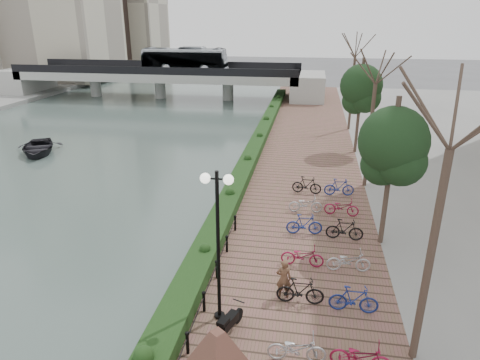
% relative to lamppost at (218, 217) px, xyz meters
% --- Properties ---
extents(river_water, '(30.00, 130.00, 0.02)m').
position_rel_lamppost_xyz_m(river_water, '(-16.98, 22.21, -4.21)').
color(river_water, '#3F4E49').
rests_on(river_water, ground).
extents(promenade, '(8.00, 75.00, 0.50)m').
position_rel_lamppost_xyz_m(promenade, '(2.02, 14.71, -3.97)').
color(promenade, brown).
rests_on(promenade, ground).
extents(hedge, '(1.10, 56.00, 0.60)m').
position_rel_lamppost_xyz_m(hedge, '(-1.38, 17.21, -3.42)').
color(hedge, '#173513').
rests_on(hedge, promenade).
extents(chain_fence, '(0.10, 14.10, 0.70)m').
position_rel_lamppost_xyz_m(chain_fence, '(-0.58, -0.79, -3.37)').
color(chain_fence, black).
rests_on(chain_fence, promenade).
extents(lamppost, '(1.02, 0.32, 5.19)m').
position_rel_lamppost_xyz_m(lamppost, '(0.00, 0.00, 0.00)').
color(lamppost, black).
rests_on(lamppost, promenade).
extents(motorcycle, '(0.86, 1.42, 0.85)m').
position_rel_lamppost_xyz_m(motorcycle, '(0.48, -0.69, -3.29)').
color(motorcycle, black).
rests_on(motorcycle, promenade).
extents(pedestrian, '(0.59, 0.42, 1.50)m').
position_rel_lamppost_xyz_m(pedestrian, '(2.02, 1.46, -2.97)').
color(pedestrian, brown).
rests_on(pedestrian, promenade).
extents(bicycle_parking, '(2.40, 14.69, 1.00)m').
position_rel_lamppost_xyz_m(bicycle_parking, '(3.52, 4.86, -3.24)').
color(bicycle_parking, '#B1B3B6').
rests_on(bicycle_parking, promenade).
extents(street_trees, '(3.20, 37.12, 6.80)m').
position_rel_lamppost_xyz_m(street_trees, '(6.02, 9.89, -0.53)').
color(street_trees, '#382721').
rests_on(street_trees, promenade).
extents(bridge, '(36.00, 10.77, 6.50)m').
position_rel_lamppost_xyz_m(bridge, '(-16.26, 42.21, -0.84)').
color(bridge, '#A6A6A1').
rests_on(bridge, ground).
extents(boat, '(5.14, 5.74, 0.98)m').
position_rel_lamppost_xyz_m(boat, '(-18.05, 17.14, -3.71)').
color(boat, black).
rests_on(boat, river_water).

